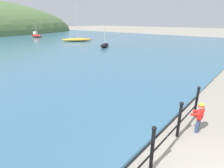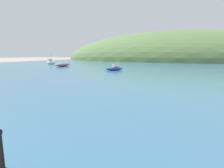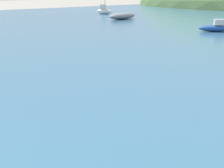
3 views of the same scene
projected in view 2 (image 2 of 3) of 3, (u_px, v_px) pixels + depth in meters
name	position (u px, v px, depth m)	size (l,w,h in m)	color
water	(156.00, 66.00, 31.31)	(80.00, 60.00, 0.10)	#386684
far_hillside	(173.00, 60.00, 62.91)	(82.82, 45.55, 20.56)	#567542
boat_twin_mast	(114.00, 68.00, 23.04)	(2.31, 2.01, 0.84)	#1E4793
boat_mid_harbor	(63.00, 64.00, 30.86)	(1.32, 3.68, 0.65)	gray
boat_nearest_quay	(51.00, 62.00, 37.56)	(2.29, 0.98, 2.40)	silver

